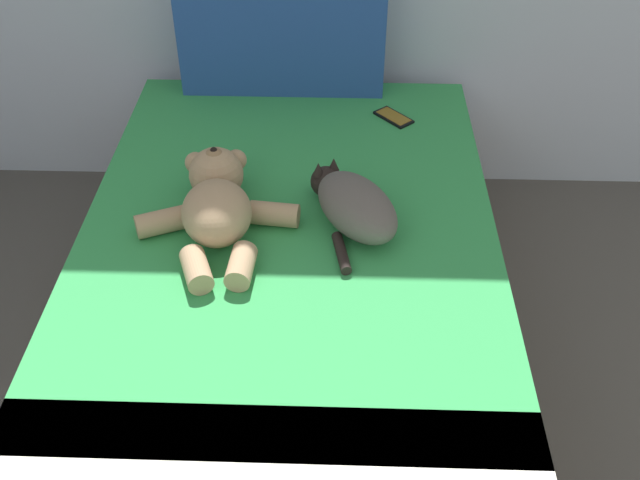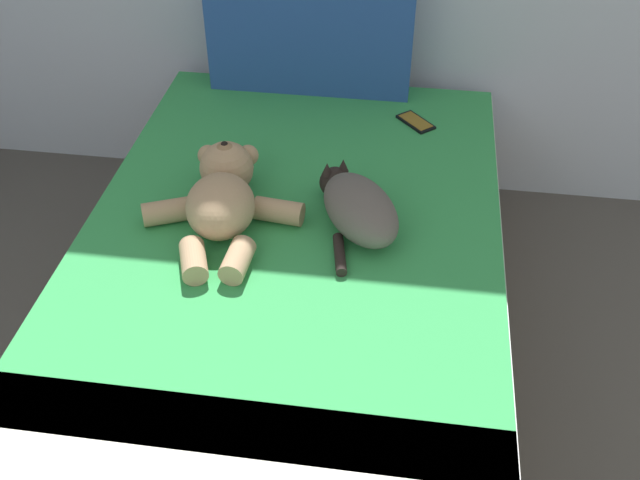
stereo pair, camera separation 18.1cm
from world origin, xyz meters
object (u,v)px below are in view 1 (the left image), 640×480
(cat, at_px, (353,205))
(bed, at_px, (291,292))
(patterned_cushion, at_px, (282,37))
(cell_phone, at_px, (394,117))
(teddy_bear, at_px, (217,203))

(cat, bearing_deg, bed, -170.12)
(patterned_cushion, height_order, cell_phone, patterned_cushion)
(bed, xyz_separation_m, patterned_cushion, (-0.08, 0.89, 0.49))
(bed, distance_m, cell_phone, 0.80)
(bed, height_order, patterned_cushion, patterned_cushion)
(teddy_bear, xyz_separation_m, cell_phone, (0.56, 0.65, -0.07))
(patterned_cushion, distance_m, teddy_bear, 0.89)
(teddy_bear, bearing_deg, cat, 2.30)
(cat, xyz_separation_m, cell_phone, (0.15, 0.63, -0.07))
(bed, height_order, cat, cat)
(patterned_cushion, height_order, cat, patterned_cushion)
(cat, distance_m, cell_phone, 0.65)
(cell_phone, bearing_deg, patterned_cushion, 152.83)
(patterned_cushion, relative_size, cell_phone, 4.92)
(teddy_bear, relative_size, cell_phone, 3.63)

